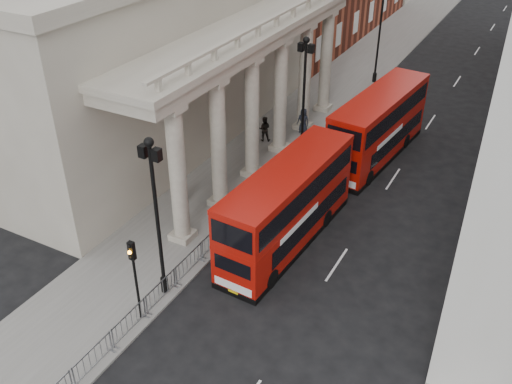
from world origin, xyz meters
TOP-DOWN VIEW (x-y plane):
  - ground at (0.00, 0.00)m, footprint 260.00×260.00m
  - sidewalk_west at (-3.00, 30.00)m, footprint 6.00×140.00m
  - kerb at (-0.05, 30.00)m, footprint 0.20×140.00m
  - portico_building at (-10.50, 18.00)m, footprint 9.00×28.00m
  - lamp_post_south at (-0.60, 4.00)m, footprint 1.05×0.44m
  - lamp_post_mid at (-0.60, 20.00)m, footprint 1.05×0.44m
  - lamp_post_north at (-0.60, 36.00)m, footprint 1.05×0.44m
  - traffic_light at (-0.50, 1.98)m, footprint 0.28×0.33m
  - crowd_barriers at (-0.35, 2.23)m, footprint 0.50×18.75m
  - bus_near at (2.80, 10.60)m, footprint 3.20×10.80m
  - bus_far at (3.97, 22.37)m, footprint 3.71×11.02m
  - pedestrian_a at (-4.20, 10.79)m, footprint 0.69×0.61m
  - pedestrian_b at (-3.90, 20.76)m, footprint 1.12×1.02m
  - pedestrian_c at (-1.99, 23.37)m, footprint 0.93×0.62m

SIDE VIEW (x-z plane):
  - ground at x=0.00m, z-range 0.00..0.00m
  - sidewalk_west at x=-3.00m, z-range 0.00..0.12m
  - kerb at x=-0.05m, z-range 0.00..0.14m
  - crowd_barriers at x=-0.35m, z-range 0.12..1.22m
  - pedestrian_a at x=-4.20m, z-range 0.12..1.71m
  - pedestrian_b at x=-3.90m, z-range 0.12..1.98m
  - pedestrian_c at x=-1.99m, z-range 0.12..2.00m
  - bus_near at x=2.80m, z-range 0.10..4.71m
  - bus_far at x=3.97m, z-range 0.11..4.77m
  - traffic_light at x=-0.50m, z-range 0.96..5.26m
  - lamp_post_south at x=-0.60m, z-range 0.75..9.07m
  - lamp_post_mid at x=-0.60m, z-range 0.75..9.07m
  - lamp_post_north at x=-0.60m, z-range 0.75..9.07m
  - portico_building at x=-10.50m, z-range 0.00..12.00m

